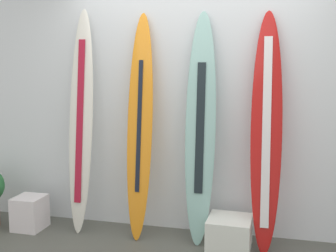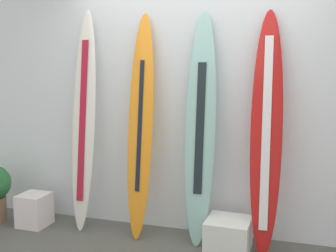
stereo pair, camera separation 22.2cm
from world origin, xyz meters
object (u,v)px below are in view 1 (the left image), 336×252
at_px(surfboard_ivory, 81,123).
at_px(surfboard_crimson, 266,133).
at_px(surfboard_seafoam, 200,128).
at_px(display_block_left, 30,213).
at_px(surfboard_sunset, 140,128).
at_px(display_block_center, 229,233).

height_order(surfboard_ivory, surfboard_crimson, surfboard_ivory).
xyz_separation_m(surfboard_seafoam, display_block_left, (-1.73, -0.16, -0.91)).
xyz_separation_m(surfboard_sunset, surfboard_crimson, (1.18, -0.01, -0.01)).
xyz_separation_m(surfboard_ivory, surfboard_seafoam, (1.20, 0.01, -0.02)).
xyz_separation_m(surfboard_ivory, surfboard_sunset, (0.62, -0.00, -0.03)).
relative_size(surfboard_sunset, surfboard_crimson, 1.01).
relative_size(surfboard_ivory, display_block_center, 5.52).
relative_size(surfboard_seafoam, display_block_center, 5.37).
xyz_separation_m(surfboard_ivory, surfboard_crimson, (1.80, -0.01, -0.04)).
bearing_deg(surfboard_crimson, surfboard_sunset, 179.43).
bearing_deg(surfboard_crimson, display_block_center, -160.31).
bearing_deg(surfboard_ivory, surfboard_crimson, -0.48).
xyz_separation_m(surfboard_seafoam, surfboard_crimson, (0.59, -0.03, -0.02)).
bearing_deg(surfboard_seafoam, surfboard_sunset, -178.22).
xyz_separation_m(surfboard_sunset, display_block_center, (0.88, -0.12, -0.92)).
height_order(surfboard_crimson, display_block_left, surfboard_crimson).
distance_m(surfboard_crimson, display_block_center, 0.97).
height_order(surfboard_seafoam, display_block_center, surfboard_seafoam).
relative_size(surfboard_seafoam, display_block_left, 6.40).
bearing_deg(display_block_left, display_block_center, 0.63).
bearing_deg(display_block_center, surfboard_crimson, 19.69).
bearing_deg(display_block_center, surfboard_seafoam, 155.36).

